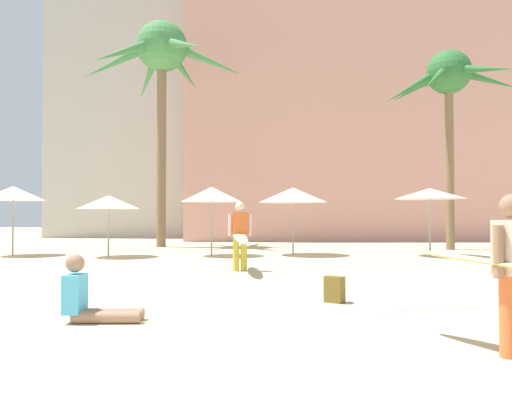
{
  "coord_description": "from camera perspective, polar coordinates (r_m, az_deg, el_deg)",
  "views": [
    {
      "loc": [
        0.74,
        -4.69,
        1.37
      ],
      "look_at": [
        0.95,
        7.43,
        1.67
      ],
      "focal_mm": 34.54,
      "sensor_mm": 36.0,
      "label": 1
    }
  ],
  "objects": [
    {
      "name": "palm_tree_left",
      "position": [
        22.92,
        21.37,
        12.98
      ],
      "size": [
        5.84,
        5.47,
        8.42
      ],
      "color": "brown",
      "rests_on": "ground"
    },
    {
      "name": "cafe_umbrella_1",
      "position": [
        18.26,
        19.46,
        1.25
      ],
      "size": [
        2.44,
        2.44,
        2.38
      ],
      "color": "gray",
      "rests_on": "ground"
    },
    {
      "name": "cafe_umbrella_3",
      "position": [
        17.61,
        -16.69,
        0.32
      ],
      "size": [
        2.1,
        2.1,
        2.11
      ],
      "color": "gray",
      "rests_on": "ground"
    },
    {
      "name": "hotel_pink",
      "position": [
        33.62,
        12.45,
        11.87
      ],
      "size": [
        22.37,
        9.49,
        18.12
      ],
      "primitive_type": "cube",
      "color": "#DB9989",
      "rests_on": "ground"
    },
    {
      "name": "backpack",
      "position": [
        8.11,
        9.11,
        -9.67
      ],
      "size": [
        0.35,
        0.35,
        0.42
      ],
      "rotation": [
        0.0,
        0.0,
        0.89
      ],
      "color": "brown",
      "rests_on": "ground"
    },
    {
      "name": "hotel_tower_gray",
      "position": [
        39.86,
        -12.04,
        20.58
      ],
      "size": [
        12.28,
        8.6,
        32.51
      ],
      "primitive_type": "cube",
      "color": "#BCB7AD",
      "rests_on": "ground"
    },
    {
      "name": "palm_tree_far_left",
      "position": [
        24.09,
        -10.87,
        16.28
      ],
      "size": [
        7.4,
        7.0,
        10.41
      ],
      "color": "brown",
      "rests_on": "ground"
    },
    {
      "name": "person_far_right",
      "position": [
        12.39,
        -1.89,
        -3.4
      ],
      "size": [
        0.61,
        2.75,
        1.75
      ],
      "rotation": [
        0.0,
        0.0,
        4.89
      ],
      "color": "gold",
      "rests_on": "ground"
    },
    {
      "name": "cafe_umbrella_4",
      "position": [
        17.46,
        -5.16,
        1.22
      ],
      "size": [
        2.15,
        2.15,
        2.43
      ],
      "color": "gray",
      "rests_on": "ground"
    },
    {
      "name": "cafe_umbrella_2",
      "position": [
        19.51,
        -26.29,
        1.23
      ],
      "size": [
        2.15,
        2.15,
        2.47
      ],
      "color": "gray",
      "rests_on": "ground"
    },
    {
      "name": "beach_towel",
      "position": [
        8.22,
        17.3,
        -10.88
      ],
      "size": [
        1.84,
        1.38,
        0.01
      ],
      "primitive_type": "cube",
      "rotation": [
        0.0,
        0.0,
        0.2
      ],
      "color": "white",
      "rests_on": "ground"
    },
    {
      "name": "person_mid_right",
      "position": [
        6.9,
        -18.72,
        -10.28
      ],
      "size": [
        1.0,
        0.4,
        0.89
      ],
      "rotation": [
        0.0,
        0.0,
        0.0
      ],
      "color": "#936B51",
      "rests_on": "ground"
    },
    {
      "name": "cafe_umbrella_0",
      "position": [
        17.77,
        4.3,
        1.16
      ],
      "size": [
        2.46,
        2.46,
        2.43
      ],
      "color": "gray",
      "rests_on": "ground"
    },
    {
      "name": "ground",
      "position": [
        4.94,
        -10.09,
        -17.52
      ],
      "size": [
        120.0,
        120.0,
        0.0
      ],
      "primitive_type": "plane",
      "color": "#C6B28C"
    }
  ]
}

